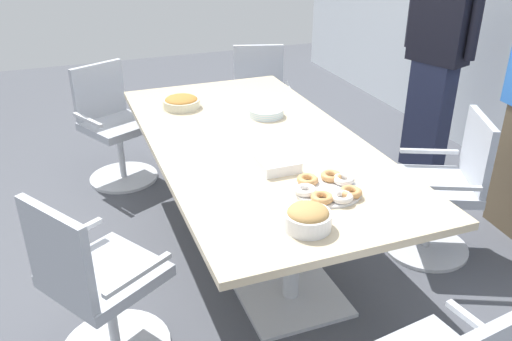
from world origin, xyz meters
The scene contains 12 objects.
ground_plane centered at (0.00, 0.00, -0.01)m, with size 10.00×10.00×0.01m, color #4C4F56.
conference_table centered at (0.00, 0.00, 0.63)m, with size 2.40×1.20×0.75m.
office_chair_0 centered at (-1.44, 0.58, 0.41)m, with size 0.67×0.67×0.91m.
office_chair_1 centered at (-1.32, -0.69, 0.41)m, with size 0.72×0.72×0.91m.
office_chair_2 centered at (0.63, -1.02, 0.41)m, with size 0.74×0.74×0.91m.
office_chair_4 centered at (0.44, 1.07, 0.41)m, with size 0.72×0.72×0.91m.
person_standing_0 centered at (-0.63, 1.75, 0.99)m, with size 0.60×0.35×1.88m.
snack_bowl_pretzels centered at (-0.71, -0.28, 0.79)m, with size 0.25×0.25×0.08m.
snack_bowl_cookies centered at (0.97, -0.13, 0.80)m, with size 0.21×0.21×0.11m.
donut_platter centered at (0.72, 0.10, 0.77)m, with size 0.33×0.33×0.04m.
plate_stack centered at (-0.35, 0.21, 0.78)m, with size 0.23×0.23×0.05m.
napkin_pile centered at (0.39, -0.03, 0.78)m, with size 0.20×0.20×0.06m, color white.
Camera 1 is at (2.72, -1.03, 2.01)m, focal length 37.56 mm.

